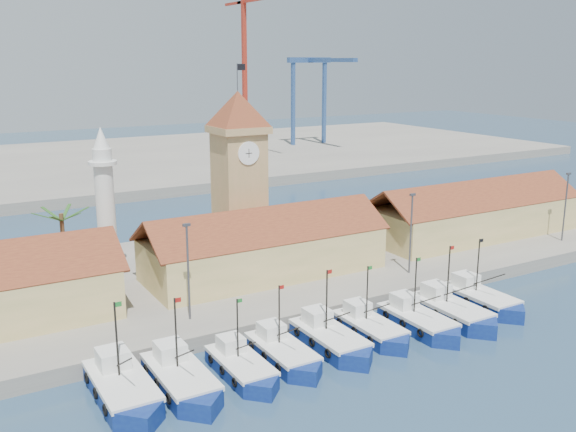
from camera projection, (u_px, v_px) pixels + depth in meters
ground at (375, 355)px, 54.85m from camera, size 400.00×400.00×0.00m
quay at (248, 270)px, 74.82m from camera, size 140.00×32.00×1.50m
terminal at (79, 165)px, 146.97m from camera, size 240.00×80.00×2.00m
boat_0 at (124, 391)px, 47.28m from camera, size 3.81×10.44×7.90m
boat_1 at (182, 381)px, 48.76m from camera, size 3.68×10.08×7.63m
boat_2 at (243, 369)px, 50.96m from camera, size 3.22×8.82×6.68m
boat_3 at (284, 355)px, 53.34m from camera, size 3.34×9.14×6.91m
boat_4 at (332, 341)px, 55.82m from camera, size 3.57×9.78×7.40m
boat_5 at (372, 330)px, 58.27m from camera, size 3.33×9.12×6.90m
boat_6 at (420, 323)px, 59.76m from camera, size 3.48×9.54×7.22m
boat_7 at (453, 313)px, 61.95m from camera, size 3.71×10.17×7.69m
boat_8 at (482, 300)px, 65.18m from camera, size 3.60×9.86×7.46m
hall_center at (264, 252)px, 70.70m from camera, size 27.04×10.13×7.61m
hall_right at (474, 217)px, 86.33m from camera, size 31.20×10.13×7.61m
clock_tower at (239, 172)px, 73.84m from camera, size 5.80×5.80×22.70m
minaret at (105, 202)px, 68.72m from camera, size 3.00×3.00×16.30m
palm_tree at (64, 244)px, 65.42m from camera, size 5.60×5.03×8.39m
lamp_posts at (306, 247)px, 63.63m from camera, size 80.70×0.25×9.03m
crane_red_right at (248, 51)px, 154.76m from camera, size 1.00×35.89×44.08m
gantry at (316, 77)px, 169.93m from camera, size 13.00×22.00×23.20m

